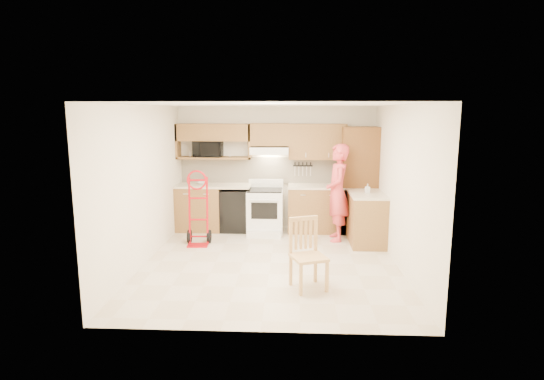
# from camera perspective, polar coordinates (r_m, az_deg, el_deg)

# --- Properties ---
(floor) EXTENTS (4.00, 4.50, 0.02)m
(floor) POSITION_cam_1_polar(r_m,az_deg,el_deg) (7.18, -0.19, -9.47)
(floor) COLOR #C5B496
(floor) RESTS_ON ground
(ceiling) EXTENTS (4.00, 4.50, 0.02)m
(ceiling) POSITION_cam_1_polar(r_m,az_deg,el_deg) (6.76, -0.20, 11.08)
(ceiling) COLOR white
(ceiling) RESTS_ON ground
(wall_back) EXTENTS (4.00, 0.02, 2.50)m
(wall_back) POSITION_cam_1_polar(r_m,az_deg,el_deg) (9.09, 0.52, 2.90)
(wall_back) COLOR white
(wall_back) RESTS_ON ground
(wall_front) EXTENTS (4.00, 0.02, 2.50)m
(wall_front) POSITION_cam_1_polar(r_m,az_deg,el_deg) (4.65, -1.60, -4.21)
(wall_front) COLOR white
(wall_front) RESTS_ON ground
(wall_left) EXTENTS (0.02, 4.50, 2.50)m
(wall_left) POSITION_cam_1_polar(r_m,az_deg,el_deg) (7.24, -16.30, 0.60)
(wall_left) COLOR white
(wall_left) RESTS_ON ground
(wall_right) EXTENTS (0.02, 4.50, 2.50)m
(wall_right) POSITION_cam_1_polar(r_m,az_deg,el_deg) (7.05, 16.35, 0.34)
(wall_right) COLOR white
(wall_right) RESTS_ON ground
(backsplash) EXTENTS (3.92, 0.03, 0.55)m
(backsplash) POSITION_cam_1_polar(r_m,az_deg,el_deg) (9.07, 0.51, 2.56)
(backsplash) COLOR beige
(backsplash) RESTS_ON wall_back
(lower_cab_left) EXTENTS (0.90, 0.60, 0.90)m
(lower_cab_left) POSITION_cam_1_polar(r_m,az_deg,el_deg) (9.11, -9.36, -2.33)
(lower_cab_left) COLOR olive
(lower_cab_left) RESTS_ON ground
(dishwasher) EXTENTS (0.60, 0.60, 0.85)m
(dishwasher) POSITION_cam_1_polar(r_m,az_deg,el_deg) (8.99, -4.67, -2.56)
(dishwasher) COLOR black
(dishwasher) RESTS_ON ground
(lower_cab_right) EXTENTS (1.14, 0.60, 0.90)m
(lower_cab_right) POSITION_cam_1_polar(r_m,az_deg,el_deg) (8.93, 5.77, -2.50)
(lower_cab_right) COLOR olive
(lower_cab_right) RESTS_ON ground
(countertop_left) EXTENTS (1.50, 0.63, 0.04)m
(countertop_left) POSITION_cam_1_polar(r_m,az_deg,el_deg) (8.97, -7.57, 0.57)
(countertop_left) COLOR beige
(countertop_left) RESTS_ON lower_cab_left
(countertop_right) EXTENTS (1.14, 0.63, 0.04)m
(countertop_right) POSITION_cam_1_polar(r_m,az_deg,el_deg) (8.84, 5.83, 0.47)
(countertop_right) COLOR beige
(countertop_right) RESTS_ON lower_cab_right
(cab_return_right) EXTENTS (0.60, 1.00, 0.90)m
(cab_return_right) POSITION_cam_1_polar(r_m,az_deg,el_deg) (8.25, 12.12, -3.74)
(cab_return_right) COLOR olive
(cab_return_right) RESTS_ON ground
(countertop_return) EXTENTS (0.63, 1.00, 0.04)m
(countertop_return) POSITION_cam_1_polar(r_m,az_deg,el_deg) (8.15, 12.24, -0.54)
(countertop_return) COLOR beige
(countertop_return) RESTS_ON cab_return_right
(pantry_tall) EXTENTS (0.70, 0.60, 2.10)m
(pantry_tall) POSITION_cam_1_polar(r_m,az_deg,el_deg) (8.90, 11.12, 1.25)
(pantry_tall) COLOR brown
(pantry_tall) RESTS_ON ground
(upper_cab_left) EXTENTS (1.50, 0.33, 0.34)m
(upper_cab_left) POSITION_cam_1_polar(r_m,az_deg,el_deg) (8.99, -7.57, 7.40)
(upper_cab_left) COLOR olive
(upper_cab_left) RESTS_ON wall_back
(upper_shelf_mw) EXTENTS (1.50, 0.33, 0.04)m
(upper_shelf_mw) POSITION_cam_1_polar(r_m,az_deg,el_deg) (9.02, -7.50, 4.16)
(upper_shelf_mw) COLOR olive
(upper_shelf_mw) RESTS_ON wall_back
(upper_cab_center) EXTENTS (0.76, 0.33, 0.44)m
(upper_cab_center) POSITION_cam_1_polar(r_m,az_deg,el_deg) (8.86, -0.30, 7.19)
(upper_cab_center) COLOR olive
(upper_cab_center) RESTS_ON wall_back
(upper_cab_right) EXTENTS (1.14, 0.33, 0.70)m
(upper_cab_right) POSITION_cam_1_polar(r_m,az_deg,el_deg) (8.87, 5.88, 6.23)
(upper_cab_right) COLOR olive
(upper_cab_right) RESTS_ON wall_back
(range_hood) EXTENTS (0.76, 0.46, 0.14)m
(range_hood) POSITION_cam_1_polar(r_m,az_deg,el_deg) (8.81, -0.32, 5.15)
(range_hood) COLOR white
(range_hood) RESTS_ON wall_back
(knife_strip) EXTENTS (0.40, 0.05, 0.29)m
(knife_strip) POSITION_cam_1_polar(r_m,az_deg,el_deg) (9.03, 4.00, 2.76)
(knife_strip) COLOR black
(knife_strip) RESTS_ON backsplash
(microwave) EXTENTS (0.58, 0.39, 0.32)m
(microwave) POSITION_cam_1_polar(r_m,az_deg,el_deg) (9.03, -8.26, 5.29)
(microwave) COLOR black
(microwave) RESTS_ON upper_shelf_mw
(range) EXTENTS (0.70, 0.93, 1.04)m
(range) POSITION_cam_1_polar(r_m,az_deg,el_deg) (8.73, -0.91, -2.29)
(range) COLOR white
(range) RESTS_ON ground
(person) EXTENTS (0.45, 0.67, 1.81)m
(person) POSITION_cam_1_polar(r_m,az_deg,el_deg) (8.28, 8.46, -0.35)
(person) COLOR #DE4148
(person) RESTS_ON ground
(hand_truck) EXTENTS (0.51, 0.47, 1.23)m
(hand_truck) POSITION_cam_1_polar(r_m,az_deg,el_deg) (8.06, -9.59, -2.77)
(hand_truck) COLOR #B70B14
(hand_truck) RESTS_ON ground
(dining_chair) EXTENTS (0.58, 0.60, 0.97)m
(dining_chair) POSITION_cam_1_polar(r_m,az_deg,el_deg) (6.06, 4.77, -8.32)
(dining_chair) COLOR tan
(dining_chair) RESTS_ON ground
(soap_bottle) EXTENTS (0.09, 0.09, 0.17)m
(soap_bottle) POSITION_cam_1_polar(r_m,az_deg,el_deg) (8.15, 12.26, 0.20)
(soap_bottle) COLOR white
(soap_bottle) RESTS_ON countertop_return
(bowl) EXTENTS (0.24, 0.24, 0.05)m
(bowl) POSITION_cam_1_polar(r_m,az_deg,el_deg) (9.00, -8.95, 0.87)
(bowl) COLOR white
(bowl) RESTS_ON countertop_left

